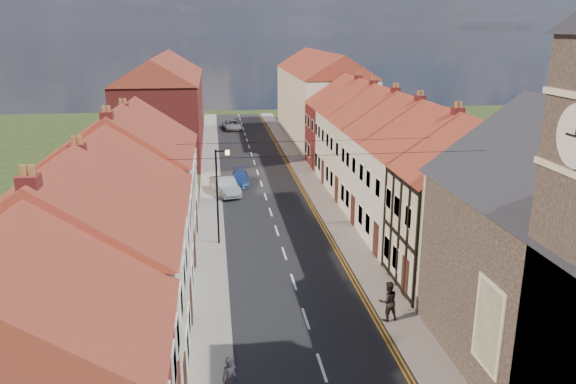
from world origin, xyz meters
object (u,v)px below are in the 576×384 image
at_px(lamppost, 218,191).
at_px(pedestrian_left, 230,379).
at_px(pedestrian_right, 388,301).
at_px(car_mid, 225,186).
at_px(car_distant, 232,125).
at_px(car_far, 240,178).

relative_size(lamppost, pedestrian_left, 3.45).
bearing_deg(pedestrian_right, car_mid, -82.53).
bearing_deg(car_distant, pedestrian_right, -93.35).
height_order(lamppost, pedestrian_right, lamppost).
distance_m(car_distant, pedestrian_right, 52.48).
xyz_separation_m(car_far, car_distant, (0.34, 27.42, 0.07)).
height_order(lamppost, pedestrian_left, lamppost).
height_order(car_distant, pedestrian_left, pedestrian_left).
bearing_deg(pedestrian_left, lamppost, 84.02).
distance_m(lamppost, car_far, 14.45).
relative_size(pedestrian_left, pedestrian_right, 0.91).
distance_m(car_mid, pedestrian_left, 26.80).
xyz_separation_m(car_mid, car_far, (1.34, 2.92, -0.16)).
bearing_deg(lamppost, pedestrian_right, -55.17).
height_order(car_far, pedestrian_right, pedestrian_right).
xyz_separation_m(lamppost, pedestrian_left, (0.11, -15.72, -2.55)).
distance_m(lamppost, car_mid, 11.45).
relative_size(lamppost, car_far, 1.55).
bearing_deg(car_far, car_mid, -111.43).
xyz_separation_m(lamppost, car_distant, (2.29, 41.42, -2.91)).
height_order(car_mid, pedestrian_right, pedestrian_right).
bearing_deg(car_distant, pedestrian_left, -101.24).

